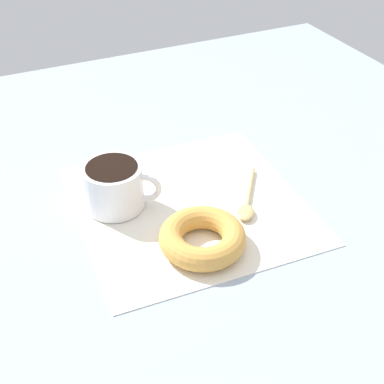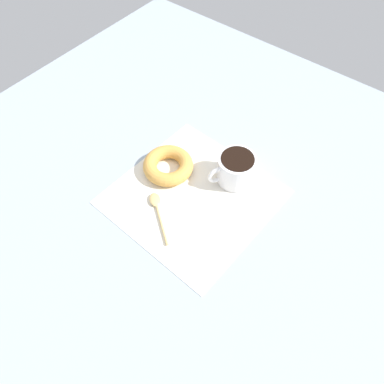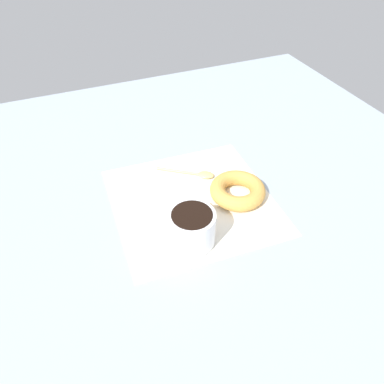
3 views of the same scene
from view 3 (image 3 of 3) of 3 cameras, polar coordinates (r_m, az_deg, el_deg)
The scene contains 5 objects.
ground_plane at distance 78.90cm, azimuth 2.07°, elevation -1.41°, with size 120.00×120.00×2.00cm, color #99A8B7.
napkin at distance 77.49cm, azimuth 0.00°, elevation -1.19°, with size 32.00×32.00×0.30cm, color white.
coffee_cup at distance 67.10cm, azimuth 0.01°, elevation -5.29°, with size 10.51×8.51×6.69cm.
donut at distance 77.66cm, azimuth 6.96°, elevation 0.26°, with size 11.50×11.50×3.15cm, color gold.
spoon at distance 83.15cm, azimuth 0.91°, elevation 2.79°, with size 8.85×11.53×0.90cm.
Camera 3 is at (-52.26, 24.79, 52.67)cm, focal length 35.00 mm.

